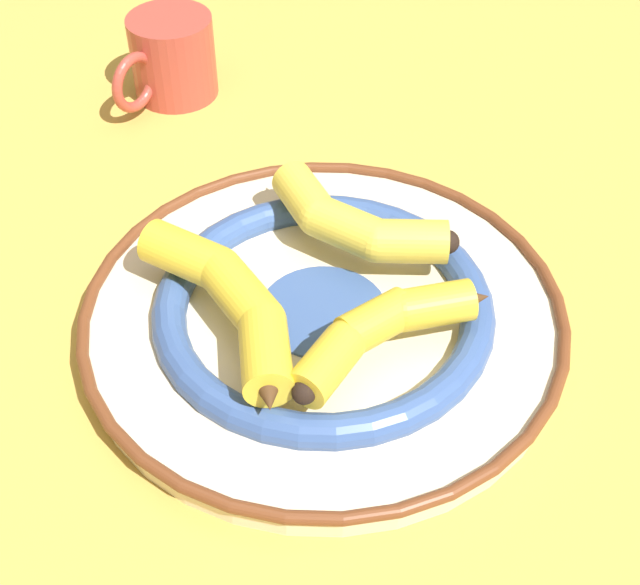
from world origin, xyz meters
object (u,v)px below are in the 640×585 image
(banana_b, at_px, (232,302))
(coffee_mug, at_px, (171,57))
(banana_c, at_px, (349,221))
(banana_a, at_px, (383,329))
(decorative_bowl, at_px, (320,313))

(banana_b, height_order, coffee_mug, coffee_mug)
(banana_c, relative_size, coffee_mug, 1.30)
(banana_a, height_order, banana_c, banana_c)
(decorative_bowl, height_order, banana_b, banana_b)
(banana_a, xyz_separation_m, banana_b, (0.11, 0.01, 0.00))
(decorative_bowl, xyz_separation_m, banana_a, (-0.06, 0.03, 0.04))
(banana_a, height_order, coffee_mug, coffee_mug)
(coffee_mug, bearing_deg, banana_a, 58.98)
(decorative_bowl, bearing_deg, banana_a, 149.90)
(banana_a, relative_size, banana_c, 0.85)
(decorative_bowl, xyz_separation_m, banana_c, (-0.00, -0.07, 0.04))
(banana_a, xyz_separation_m, coffee_mug, (0.31, -0.31, -0.01))
(banana_a, relative_size, coffee_mug, 1.11)
(banana_c, xyz_separation_m, coffee_mug, (0.25, -0.20, -0.01))
(banana_b, relative_size, coffee_mug, 1.28)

